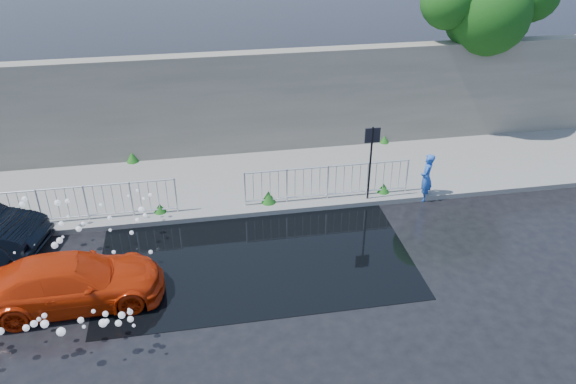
% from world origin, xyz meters
% --- Properties ---
extents(ground, '(90.00, 90.00, 0.00)m').
position_xyz_m(ground, '(0.00, 0.00, 0.00)').
color(ground, black).
rests_on(ground, ground).
extents(pavement, '(30.00, 4.00, 0.15)m').
position_xyz_m(pavement, '(0.00, 5.00, 0.07)').
color(pavement, slate).
rests_on(pavement, ground).
extents(curb, '(30.00, 0.25, 0.16)m').
position_xyz_m(curb, '(0.00, 3.00, 0.08)').
color(curb, slate).
rests_on(curb, ground).
extents(retaining_wall, '(30.00, 0.60, 3.50)m').
position_xyz_m(retaining_wall, '(0.00, 7.20, 1.90)').
color(retaining_wall, '#656255').
rests_on(retaining_wall, pavement).
extents(puddle, '(8.00, 5.00, 0.01)m').
position_xyz_m(puddle, '(0.50, 1.00, 0.01)').
color(puddle, black).
rests_on(puddle, ground).
extents(sign_post, '(0.45, 0.06, 2.50)m').
position_xyz_m(sign_post, '(4.20, 3.10, 1.72)').
color(sign_post, black).
rests_on(sign_post, ground).
extents(tree, '(4.96, 3.03, 6.21)m').
position_xyz_m(tree, '(9.56, 7.41, 4.75)').
color(tree, '#332114').
rests_on(tree, ground).
extents(railing_left, '(5.05, 0.05, 1.10)m').
position_xyz_m(railing_left, '(-4.00, 3.35, 0.74)').
color(railing_left, silver).
rests_on(railing_left, pavement).
extents(railing_right, '(5.05, 0.05, 1.10)m').
position_xyz_m(railing_right, '(3.00, 3.35, 0.74)').
color(railing_right, silver).
rests_on(railing_right, pavement).
extents(weeds, '(12.17, 3.93, 0.38)m').
position_xyz_m(weeds, '(-0.25, 4.49, 0.31)').
color(weeds, '#164E14').
rests_on(weeds, pavement).
extents(water_spray, '(3.49, 5.57, 1.02)m').
position_xyz_m(water_spray, '(-4.06, 0.34, 0.75)').
color(water_spray, white).
rests_on(water_spray, ground).
extents(red_car, '(4.20, 1.88, 1.20)m').
position_xyz_m(red_car, '(-3.88, -0.10, 0.60)').
color(red_car, '#B62607').
rests_on(red_car, ground).
extents(person, '(0.61, 0.67, 1.53)m').
position_xyz_m(person, '(5.98, 3.00, 0.76)').
color(person, blue).
rests_on(person, ground).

